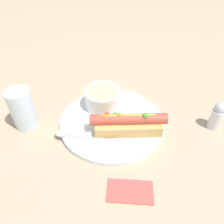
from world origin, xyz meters
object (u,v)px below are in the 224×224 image
(spoon, at_px, (72,135))
(salt_shaker, at_px, (217,116))
(hot_dog, at_px, (128,123))
(drinking_glass, at_px, (22,109))
(soup_bowl, at_px, (103,98))

(spoon, distance_m, salt_shaker, 0.39)
(hot_dog, xyz_separation_m, spoon, (-0.14, 0.05, -0.02))
(hot_dog, distance_m, drinking_glass, 0.29)
(soup_bowl, relative_size, drinking_glass, 0.91)
(hot_dog, distance_m, salt_shaker, 0.24)
(drinking_glass, bearing_deg, spoon, -49.98)
(hot_dog, height_order, drinking_glass, drinking_glass)
(soup_bowl, bearing_deg, drinking_glass, 170.30)
(drinking_glass, bearing_deg, salt_shaker, -28.27)
(spoon, bearing_deg, soup_bowl, -111.85)
(drinking_glass, bearing_deg, soup_bowl, -9.70)
(hot_dog, relative_size, salt_shaker, 2.31)
(soup_bowl, distance_m, spoon, 0.15)
(soup_bowl, height_order, spoon, soup_bowl)
(soup_bowl, distance_m, salt_shaker, 0.32)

